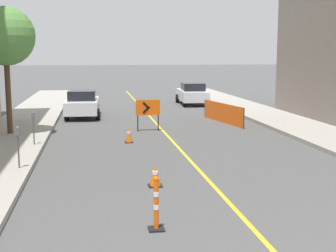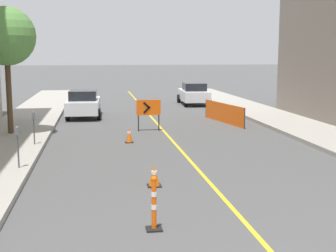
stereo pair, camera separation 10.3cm
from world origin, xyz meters
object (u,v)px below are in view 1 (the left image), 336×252
at_px(traffic_cone_second, 155,176).
at_px(street_tree_left_near, 5,37).
at_px(delineator_post_front, 156,207).
at_px(parking_meter_far_curb, 33,121).
at_px(parked_car_curb_mid, 192,94).
at_px(parking_meter_near_curb, 18,139).
at_px(arrow_barricade_primary, 148,109).
at_px(traffic_cone_third, 129,135).
at_px(parked_car_curb_near, 82,104).

distance_m(traffic_cone_second, street_tree_left_near, 11.03).
relative_size(delineator_post_front, parking_meter_far_curb, 0.90).
bearing_deg(parking_meter_far_curb, parked_car_curb_mid, 57.33).
bearing_deg(parking_meter_near_curb, arrow_barricade_primary, 56.52).
xyz_separation_m(parking_meter_far_curb, street_tree_left_near, (-1.36, 2.80, 3.31)).
bearing_deg(delineator_post_front, arrow_barricade_primary, 84.06).
relative_size(traffic_cone_second, street_tree_left_near, 0.11).
height_order(traffic_cone_second, traffic_cone_third, traffic_cone_third).
height_order(parked_car_curb_mid, parking_meter_far_curb, parked_car_curb_mid).
distance_m(traffic_cone_second, arrow_barricade_primary, 9.55).
relative_size(arrow_barricade_primary, parked_car_curb_near, 0.34).
relative_size(arrow_barricade_primary, parked_car_curb_mid, 0.34).
bearing_deg(delineator_post_front, parked_car_curb_mid, 76.16).
height_order(parking_meter_near_curb, street_tree_left_near, street_tree_left_near).
bearing_deg(parking_meter_far_curb, parked_car_curb_near, 79.36).
distance_m(arrow_barricade_primary, parking_meter_near_curb, 8.87).
height_order(parked_car_curb_mid, parking_meter_near_curb, parked_car_curb_mid).
xyz_separation_m(parking_meter_near_curb, parking_meter_far_curb, (0.00, 3.86, -0.01)).
bearing_deg(parked_car_curb_mid, delineator_post_front, -100.75).
relative_size(parking_meter_near_curb, street_tree_left_near, 0.24).
height_order(traffic_cone_third, arrow_barricade_primary, arrow_barricade_primary).
height_order(traffic_cone_second, delineator_post_front, delineator_post_front).
height_order(parking_meter_far_curb, street_tree_left_near, street_tree_left_near).
height_order(traffic_cone_third, street_tree_left_near, street_tree_left_near).
bearing_deg(parked_car_curb_mid, parking_meter_near_curb, -113.86).
bearing_deg(parked_car_curb_near, delineator_post_front, -81.84).
xyz_separation_m(traffic_cone_second, parking_meter_far_curb, (-3.98, 5.94, 0.79)).
bearing_deg(traffic_cone_third, parked_car_curb_near, 103.90).
distance_m(delineator_post_front, arrow_barricade_primary, 12.81).
xyz_separation_m(traffic_cone_second, street_tree_left_near, (-5.34, 8.74, 4.10)).
bearing_deg(parking_meter_far_curb, traffic_cone_second, -56.18).
bearing_deg(street_tree_left_near, traffic_cone_second, -58.57).
relative_size(traffic_cone_second, parking_meter_near_curb, 0.47).
distance_m(parked_car_curb_near, parked_car_curb_mid, 9.69).
bearing_deg(arrow_barricade_primary, parked_car_curb_mid, 68.54).
relative_size(arrow_barricade_primary, parking_meter_near_curb, 1.15).
height_order(arrow_barricade_primary, parked_car_curb_near, parked_car_curb_near).
bearing_deg(arrow_barricade_primary, traffic_cone_second, -94.77).
distance_m(traffic_cone_third, arrow_barricade_primary, 3.17).
xyz_separation_m(traffic_cone_third, parking_meter_near_curb, (-3.75, -4.54, 0.78)).
distance_m(traffic_cone_second, parking_meter_far_curb, 7.19).
bearing_deg(parked_car_curb_mid, parking_meter_far_curb, -119.59).
xyz_separation_m(traffic_cone_second, traffic_cone_third, (-0.23, 6.62, 0.02)).
distance_m(traffic_cone_second, traffic_cone_third, 6.62).
relative_size(traffic_cone_third, street_tree_left_near, 0.12).
bearing_deg(traffic_cone_second, traffic_cone_third, 91.98).
distance_m(arrow_barricade_primary, street_tree_left_near, 7.12).
xyz_separation_m(delineator_post_front, arrow_barricade_primary, (1.32, 12.73, 0.57)).
xyz_separation_m(parked_car_curb_near, parking_meter_far_curb, (-1.69, -9.00, 0.29)).
bearing_deg(parking_meter_far_curb, delineator_post_front, -68.80).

